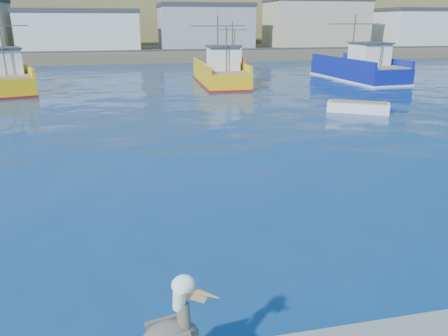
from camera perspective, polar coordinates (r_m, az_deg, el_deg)
name	(u,v)px	position (r m, az deg, el deg)	size (l,w,h in m)	color
ground	(282,266)	(11.41, 7.63, -12.55)	(260.00, 260.00, 0.00)	#061650
dock_bollards	(380,329)	(8.78, 19.73, -19.16)	(36.20, 0.20, 0.30)	#4C4C4C
far_shore	(136,8)	(118.42, -11.46, 19.78)	(200.00, 81.00, 24.00)	brown
trawler_yellow_a	(5,78)	(44.30, -26.69, 10.46)	(7.21, 12.45, 6.58)	#EDB20E
trawler_yellow_b	(220,73)	(43.63, -0.47, 12.26)	(5.39, 11.47, 6.52)	#EDB20E
trawler_blue	(359,69)	(49.11, 17.21, 12.25)	(6.06, 12.94, 6.69)	navy
boat_orange	(233,63)	(55.26, 1.18, 13.52)	(3.66, 7.12, 5.89)	#DD521A
skiff_mid	(358,108)	(31.26, 17.09, 7.50)	(4.18, 3.25, 0.87)	silver
skiff_far	(365,69)	(57.11, 17.88, 12.15)	(2.60, 4.57, 0.94)	silver
pelican	(174,330)	(7.43, -6.61, -20.31)	(1.37, 0.60, 1.69)	#595451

